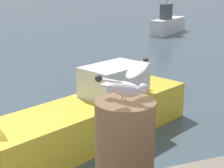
{
  "coord_description": "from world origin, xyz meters",
  "views": [
    {
      "loc": [
        -0.07,
        -2.51,
        3.25
      ],
      "look_at": [
        0.81,
        -0.19,
        2.52
      ],
      "focal_mm": 57.39,
      "sensor_mm": 36.0,
      "label": 1
    }
  ],
  "objects": [
    {
      "name": "mooring_post",
      "position": [
        0.81,
        -0.44,
        2.05
      ],
      "size": [
        0.41,
        0.41,
        0.85
      ],
      "primitive_type": "cylinder",
      "color": "#4C3823",
      "rests_on": "harbor_quay"
    },
    {
      "name": "seagull",
      "position": [
        0.81,
        -0.44,
        2.6
      ],
      "size": [
        0.55,
        0.44,
        0.24
      ],
      "color": "#C66A60",
      "rests_on": "mooring_post"
    },
    {
      "name": "boat_white",
      "position": [
        11.17,
        17.1,
        0.57
      ],
      "size": [
        3.71,
        3.01,
        4.1
      ],
      "color": "silver",
      "rests_on": "ground_plane"
    },
    {
      "name": "boat_yellow",
      "position": [
        1.6,
        3.91,
        0.51
      ],
      "size": [
        5.72,
        3.57,
        1.59
      ],
      "color": "yellow",
      "rests_on": "ground_plane"
    }
  ]
}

